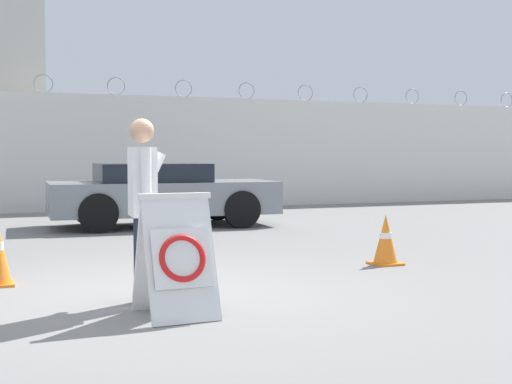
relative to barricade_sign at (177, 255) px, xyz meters
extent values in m
plane|color=gray|center=(0.00, 0.98, -0.54)|extent=(90.00, 90.00, 0.00)
cube|color=silver|center=(0.00, 12.13, 0.92)|extent=(36.00, 0.30, 2.90)
torus|color=gray|center=(0.00, 12.13, 2.59)|extent=(0.47, 0.03, 0.47)
torus|color=gray|center=(1.76, 12.13, 2.59)|extent=(0.47, 0.03, 0.47)
torus|color=gray|center=(3.52, 12.13, 2.59)|extent=(0.47, 0.03, 0.47)
torus|color=gray|center=(5.28, 12.13, 2.59)|extent=(0.47, 0.03, 0.47)
torus|color=gray|center=(7.04, 12.13, 2.59)|extent=(0.47, 0.03, 0.47)
torus|color=gray|center=(8.80, 12.13, 2.59)|extent=(0.47, 0.03, 0.47)
torus|color=gray|center=(10.56, 12.13, 2.59)|extent=(0.47, 0.03, 0.47)
torus|color=gray|center=(12.32, 12.13, 2.59)|extent=(0.47, 0.03, 0.47)
torus|color=gray|center=(14.08, 12.13, 2.59)|extent=(0.47, 0.03, 0.47)
cube|color=white|center=(0.00, -0.12, -0.02)|extent=(0.62, 0.40, 1.04)
cube|color=white|center=(-0.01, 0.22, -0.02)|extent=(0.62, 0.40, 1.04)
cube|color=white|center=(0.00, 0.05, 0.51)|extent=(0.65, 0.08, 0.05)
cube|color=white|center=(0.01, -0.16, 0.00)|extent=(0.52, 0.20, 0.49)
torus|color=red|center=(0.01, -0.17, 0.00)|extent=(0.42, 0.19, 0.41)
cylinder|color=#232838|center=(-0.17, 0.52, -0.12)|extent=(0.15, 0.15, 0.83)
cylinder|color=#232838|center=(-0.15, 0.70, -0.12)|extent=(0.15, 0.15, 0.83)
cube|color=silver|center=(-0.16, 0.61, 0.62)|extent=(0.26, 0.45, 0.64)
sphere|color=tan|center=(-0.16, 0.61, 1.09)|extent=(0.23, 0.23, 0.23)
cylinder|color=silver|center=(-0.18, 0.34, 0.63)|extent=(0.09, 0.09, 0.61)
cylinder|color=silver|center=(-0.04, 0.87, 0.61)|extent=(0.35, 0.12, 0.59)
cube|color=orange|center=(3.26, 1.85, -0.52)|extent=(0.36, 0.36, 0.03)
cone|color=orange|center=(3.26, 1.85, -0.20)|extent=(0.31, 0.31, 0.61)
cylinder|color=white|center=(3.26, 1.85, -0.17)|extent=(0.15, 0.15, 0.09)
cylinder|color=black|center=(3.21, 8.50, -0.18)|extent=(0.73, 0.23, 0.72)
cylinder|color=black|center=(3.13, 6.76, -0.18)|extent=(0.73, 0.23, 0.72)
cylinder|color=black|center=(0.52, 8.63, -0.18)|extent=(0.73, 0.23, 0.72)
cylinder|color=black|center=(0.44, 6.89, -0.18)|extent=(0.73, 0.23, 0.72)
cube|color=gray|center=(1.82, 7.69, 0.03)|extent=(4.43, 2.06, 0.63)
cube|color=black|center=(1.61, 7.70, 0.52)|extent=(2.16, 1.77, 0.35)
camera|label=1|loc=(-1.62, -5.95, 0.88)|focal=50.00mm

